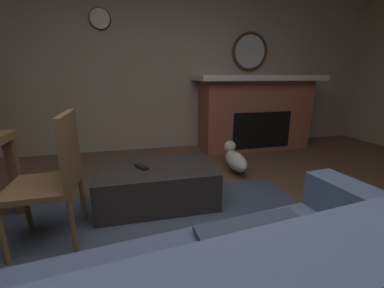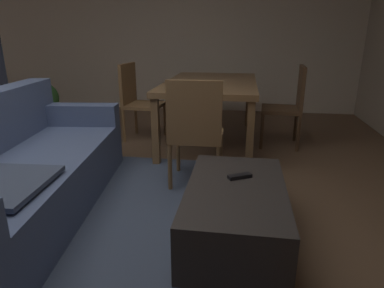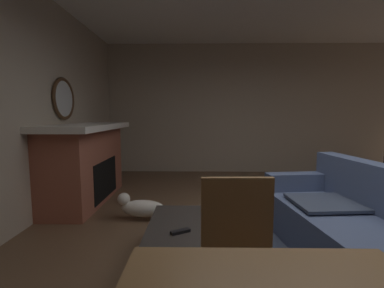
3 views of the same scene
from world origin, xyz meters
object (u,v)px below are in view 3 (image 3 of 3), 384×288
(tv_remote, at_px, (180,231))
(small_dog, at_px, (141,207))
(ottoman_coffee_table, at_px, (183,246))
(round_wall_mirror, at_px, (64,99))
(dining_chair_west, at_px, (239,250))
(couch, at_px, (368,235))
(fireplace, at_px, (86,163))

(tv_remote, bearing_deg, small_dog, 177.19)
(small_dog, bearing_deg, ottoman_coffee_table, 29.58)
(round_wall_mirror, height_order, tv_remote, round_wall_mirror)
(ottoman_coffee_table, relative_size, dining_chair_west, 1.13)
(round_wall_mirror, relative_size, small_dog, 1.03)
(dining_chair_west, bearing_deg, ottoman_coffee_table, -153.38)
(round_wall_mirror, xyz_separation_m, small_dog, (0.72, 1.24, -1.37))
(couch, bearing_deg, dining_chair_west, -60.19)
(fireplace, relative_size, small_dog, 3.29)
(ottoman_coffee_table, height_order, dining_chair_west, dining_chair_west)
(ottoman_coffee_table, relative_size, tv_remote, 6.57)
(couch, height_order, ottoman_coffee_table, couch)
(round_wall_mirror, distance_m, tv_remote, 2.84)
(couch, bearing_deg, fireplace, -120.06)
(tv_remote, bearing_deg, ottoman_coffee_table, 143.18)
(fireplace, relative_size, dining_chair_west, 2.11)
(tv_remote, relative_size, dining_chair_west, 0.17)
(tv_remote, distance_m, dining_chair_west, 0.71)
(tv_remote, bearing_deg, round_wall_mirror, -164.85)
(fireplace, distance_m, couch, 3.56)
(couch, distance_m, ottoman_coffee_table, 1.55)
(round_wall_mirror, height_order, dining_chair_west, round_wall_mirror)
(couch, xyz_separation_m, tv_remote, (0.09, -1.56, 0.06))
(dining_chair_west, bearing_deg, tv_remote, -147.10)
(round_wall_mirror, xyz_separation_m, dining_chair_west, (2.46, 2.18, -1.01))
(fireplace, xyz_separation_m, round_wall_mirror, (-0.00, -0.29, 0.94))
(tv_remote, xyz_separation_m, dining_chair_west, (0.58, 0.38, 0.15))
(couch, relative_size, tv_remote, 14.11)
(round_wall_mirror, bearing_deg, dining_chair_west, 41.57)
(round_wall_mirror, relative_size, couch, 0.27)
(small_dog, bearing_deg, fireplace, -126.99)
(fireplace, distance_m, tv_remote, 2.42)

